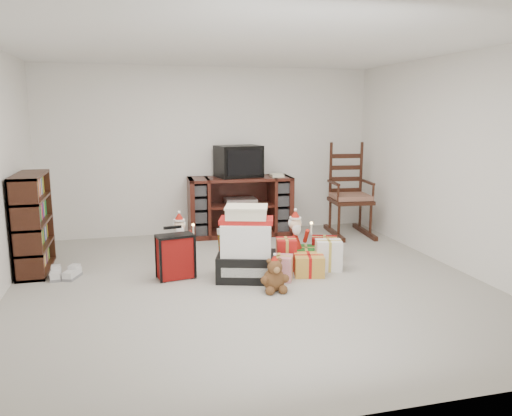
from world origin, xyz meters
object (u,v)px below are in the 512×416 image
Objects in this scene: tv_stand at (240,206)px; rocking_chair at (348,202)px; mrs_claus_figurine at (180,244)px; gift_cluster at (306,257)px; santa_figurine at (295,243)px; red_suitcase at (176,256)px; teddy_bear at (274,277)px; crt_television at (239,161)px; gift_pile at (247,248)px; sneaker_pair at (64,274)px; bookshelf at (33,225)px.

rocking_chair reaches higher than tv_stand.
gift_cluster is (1.42, -0.58, -0.10)m from mrs_claus_figurine.
gift_cluster is at bearing -74.79° from santa_figurine.
red_suitcase is at bearing -119.90° from tv_stand.
red_suitcase is 0.55m from mrs_claus_figurine.
teddy_bear is 0.49× the size of crt_television.
red_suitcase is (-0.76, 0.21, -0.10)m from gift_pile.
teddy_bear is 0.30× the size of gift_cluster.
tv_stand is 1.66m from mrs_claus_figurine.
crt_television is (-0.01, 0.04, 0.67)m from tv_stand.
tv_stand is at bearing -84.69° from crt_television.
tv_stand is at bearing 85.50° from teddy_bear.
tv_stand reaches higher than red_suitcase.
red_suitcase is at bearing -172.47° from santa_figurine.
red_suitcase is 1.53m from gift_cluster.
santa_figurine is at bearing 46.80° from gift_pile.
gift_pile is at bearing -8.28° from sneaker_pair.
mrs_claus_figurine is 0.91× the size of crt_television.
tv_stand is 1.65m from rocking_chair.
mrs_claus_figurine is (-1.04, -1.27, -0.19)m from tv_stand.
crt_television reaches higher than bookshelf.
gift_cluster is (1.53, -0.03, -0.11)m from red_suitcase.
tv_stand is 1.34× the size of gift_cluster.
bookshelf is 3.09m from santa_figurine.
rocking_chair is (4.32, 0.77, -0.06)m from bookshelf.
teddy_bear is (2.51, -1.37, -0.40)m from bookshelf.
santa_figurine is 1.95× the size of sneaker_pair.
tv_stand reaches higher than teddy_bear.
gift_pile is at bearing -21.64° from bookshelf.
sneaker_pair is at bearing -49.18° from bookshelf.
rocking_chair reaches higher than gift_cluster.
red_suitcase is 0.83× the size of crt_television.
santa_figurine is at bearing -89.76° from crt_television.
rocking_chair is 2.62m from gift_pile.
tv_stand is at bearing 96.26° from gift_pile.
crt_television is at bearing 51.89° from mrs_claus_figurine.
crt_television is at bearing 48.45° from red_suitcase.
teddy_bear is 0.85m from gift_cluster.
red_suitcase is 0.91× the size of mrs_claus_figurine.
tv_stand is 1.08× the size of rocking_chair.
teddy_bear is (-1.81, -2.14, -0.34)m from rocking_chair.
sneaker_pair is (-2.16, 0.97, -0.11)m from teddy_bear.
sneaker_pair is at bearing -157.67° from crt_television.
sneaker_pair is 2.76m from gift_cluster.
mrs_claus_figurine is at bearing 148.01° from gift_pile.
red_suitcase is at bearing -178.52° from gift_pile.
red_suitcase is 1.48m from santa_figurine.
rocking_chair reaches higher than mrs_claus_figurine.
mrs_claus_figurine is (-2.65, -0.94, -0.24)m from rocking_chair.
tv_stand is at bearing 101.70° from gift_cluster.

